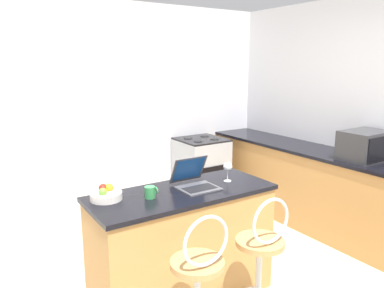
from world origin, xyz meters
TOP-DOWN VIEW (x-y plane):
  - wall_back at (0.00, 2.55)m, footprint 12.00×0.06m
  - breakfast_bar at (-0.33, 0.61)m, footprint 1.46×0.60m
  - counter_right at (1.70, 1.01)m, footprint 0.61×3.05m
  - bar_stool_far at (-0.07, -0.00)m, footprint 0.40×0.40m
  - laptop at (-0.20, 0.65)m, footprint 0.30×0.32m
  - microwave at (1.72, 0.42)m, footprint 0.49×0.35m
  - stove_range at (0.94, 2.21)m, footprint 0.58×0.59m
  - fruit_bowl at (-0.89, 0.76)m, footprint 0.23×0.23m
  - wine_glass_short at (0.11, 0.62)m, footprint 0.08×0.08m
  - mug_green at (-0.61, 0.61)m, footprint 0.10×0.08m

SIDE VIEW (x-z plane):
  - stove_range at x=0.94m, z-range 0.00..0.92m
  - counter_right at x=1.70m, z-range 0.00..0.92m
  - breakfast_bar at x=-0.33m, z-range 0.00..0.92m
  - bar_stool_far at x=-0.07m, z-range -0.03..0.99m
  - fruit_bowl at x=-0.89m, z-range 0.90..1.01m
  - mug_green at x=-0.61m, z-range 0.92..1.01m
  - laptop at x=-0.20m, z-range 0.86..1.10m
  - wine_glass_short at x=0.11m, z-range 0.96..1.12m
  - microwave at x=1.72m, z-range 0.92..1.22m
  - wall_back at x=0.00m, z-range 0.00..2.60m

